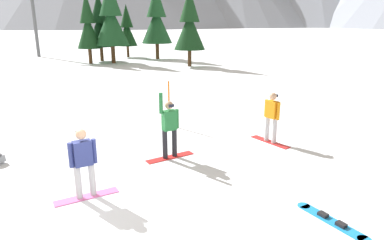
# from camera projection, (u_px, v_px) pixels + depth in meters

# --- Properties ---
(ground_plane) EXTENTS (800.00, 800.00, 0.00)m
(ground_plane) POSITION_uv_depth(u_px,v_px,m) (107.00, 217.00, 7.27)
(ground_plane) COLOR white
(snowboarder_foreground) EXTENTS (1.33, 1.15, 1.68)m
(snowboarder_foreground) POSITION_uv_depth(u_px,v_px,m) (84.00, 162.00, 7.85)
(snowboarder_foreground) COLOR pink
(snowboarder_foreground) RESTS_ON ground_plane
(snowboarder_midground) EXTENTS (1.32, 1.21, 2.02)m
(snowboarder_midground) POSITION_uv_depth(u_px,v_px,m) (169.00, 127.00, 10.14)
(snowboarder_midground) COLOR red
(snowboarder_midground) RESTS_ON ground_plane
(snowboarder_background) EXTENTS (1.29, 1.25, 1.72)m
(snowboarder_background) POSITION_uv_depth(u_px,v_px,m) (272.00, 117.00, 11.46)
(snowboarder_background) COLOR red
(snowboarder_background) RESTS_ON ground_plane
(loose_snowboard_far_spare) EXTENTS (1.34, 1.48, 0.09)m
(loose_snowboard_far_spare) POSITION_uv_depth(u_px,v_px,m) (332.00, 221.00, 7.11)
(loose_snowboard_far_spare) COLOR #1E8CD8
(loose_snowboard_far_spare) RESTS_ON ground_plane
(trail_marker_pole) EXTENTS (0.06, 0.06, 1.76)m
(trail_marker_pole) POSITION_uv_depth(u_px,v_px,m) (169.00, 104.00, 13.31)
(trail_marker_pole) COLOR orange
(trail_marker_pole) RESTS_ON ground_plane
(pine_tree_young) EXTENTS (2.13, 2.13, 6.43)m
(pine_tree_young) POSITION_uv_depth(u_px,v_px,m) (88.00, 25.00, 31.41)
(pine_tree_young) COLOR #472D19
(pine_tree_young) RESTS_ON ground_plane
(pine_tree_broad) EXTENTS (2.13, 2.13, 5.57)m
(pine_tree_broad) POSITION_uv_depth(u_px,v_px,m) (127.00, 29.00, 37.02)
(pine_tree_broad) COLOR #472D19
(pine_tree_broad) RESTS_ON ground_plane
(pine_tree_slender) EXTENTS (3.11, 3.11, 7.41)m
(pine_tree_slender) POSITION_uv_depth(u_px,v_px,m) (156.00, 19.00, 35.06)
(pine_tree_slender) COLOR #472D19
(pine_tree_slender) RESTS_ON ground_plane
(pine_tree_twin) EXTENTS (2.67, 2.67, 6.44)m
(pine_tree_twin) POSITION_uv_depth(u_px,v_px,m) (100.00, 25.00, 33.38)
(pine_tree_twin) COLOR #472D19
(pine_tree_twin) RESTS_ON ground_plane
(pine_tree_leaning) EXTENTS (2.70, 2.70, 6.65)m
(pine_tree_leaning) POSITION_uv_depth(u_px,v_px,m) (190.00, 24.00, 29.54)
(pine_tree_leaning) COLOR #472D19
(pine_tree_leaning) RESTS_ON ground_plane
(pine_tree_short) EXTENTS (3.18, 3.18, 7.55)m
(pine_tree_short) POSITION_uv_depth(u_px,v_px,m) (111.00, 18.00, 31.64)
(pine_tree_short) COLOR #472D19
(pine_tree_short) RESTS_ON ground_plane
(ski_lift_tower) EXTENTS (3.62, 0.36, 9.67)m
(ski_lift_tower) POSITION_uv_depth(u_px,v_px,m) (33.00, 4.00, 36.79)
(ski_lift_tower) COLOR #595B60
(ski_lift_tower) RESTS_ON ground_plane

